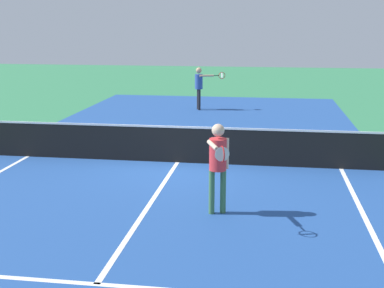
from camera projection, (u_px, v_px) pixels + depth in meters
name	position (u px, v px, depth m)	size (l,w,h in m)	color
ground_plane	(177.00, 162.00, 13.19)	(60.00, 60.00, 0.00)	#337F51
court_surface_inbounds	(177.00, 162.00, 13.19)	(10.62, 24.40, 0.00)	#234C93
line_service_near	(97.00, 284.00, 7.03)	(8.22, 0.10, 0.01)	white
line_center_service	(149.00, 205.00, 10.11)	(0.10, 6.40, 0.01)	white
net	(177.00, 144.00, 13.08)	(10.57, 0.09, 1.07)	#33383D
player_near	(218.00, 159.00, 9.40)	(0.48, 1.23, 1.72)	#3F7247
player_far	(199.00, 83.00, 21.00)	(1.24, 0.47, 1.75)	black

